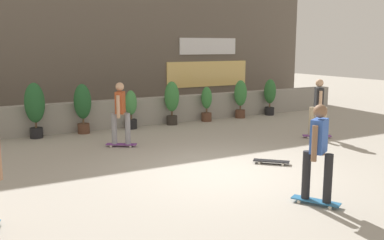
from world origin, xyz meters
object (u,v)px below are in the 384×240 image
Objects in this scene: potted_plant_3 at (83,105)px; skater_by_wall_right at (120,111)px; skater_foreground at (318,150)px; potted_plant_5 at (172,100)px; potted_plant_8 at (270,95)px; potted_plant_7 at (240,97)px; potted_plant_4 at (131,108)px; potted_plant_6 at (207,103)px; skater_by_wall_left at (318,106)px; potted_plant_2 at (35,106)px; skateboard_near_camera at (271,161)px.

skater_by_wall_right is at bearing -79.70° from potted_plant_3.
skater_by_wall_right is at bearing 104.35° from skater_foreground.
potted_plant_5 reaches higher than potted_plant_8.
skater_foreground is (-5.34, -7.76, 0.16)m from potted_plant_8.
potted_plant_3 is 1.08× the size of potted_plant_7.
potted_plant_4 is 1.01× the size of potted_plant_6.
skater_by_wall_left is at bearing 44.67° from skater_foreground.
skater_foreground reaches higher than potted_plant_5.
potted_plant_6 is at bearing 29.33° from skater_by_wall_right.
potted_plant_2 is at bearing 128.60° from skater_by_wall_right.
potted_plant_5 reaches higher than potted_plant_4.
potted_plant_5 is 0.86× the size of skater_by_wall_left.
potted_plant_4 is (2.90, 0.00, -0.27)m from potted_plant_2.
potted_plant_6 is 4.16m from skater_by_wall_left.
skater_by_wall_left and skater_foreground have the same top height.
potted_plant_6 is at bearing 0.00° from potted_plant_3.
potted_plant_2 is 2.83m from skater_by_wall_right.
potted_plant_2 reaches higher than potted_plant_8.
skater_by_wall_left reaches higher than potted_plant_8.
potted_plant_6 is 0.89× the size of potted_plant_8.
skateboard_near_camera is at bearing -105.98° from potted_plant_6.
skater_by_wall_left is 1.00× the size of skater_by_wall_right.
potted_plant_5 reaches higher than skateboard_near_camera.
potted_plant_6 is (5.71, -0.00, -0.29)m from potted_plant_2.
potted_plant_4 is at bearing 180.00° from potted_plant_8.
skater_foreground is (-3.97, -7.76, 0.15)m from potted_plant_7.
potted_plant_6 is at bearing -0.00° from potted_plant_4.
potted_plant_6 is 0.72× the size of skater_by_wall_right.
potted_plant_2 is 1.06× the size of potted_plant_3.
skater_foreground is at bearing -98.56° from potted_plant_5.
potted_plant_8 is (8.52, 0.00, -0.16)m from potted_plant_2.
potted_plant_7 is 0.82× the size of skater_by_wall_right.
skateboard_near_camera is at bearing -128.80° from potted_plant_8.
potted_plant_5 is 4.77m from skater_by_wall_left.
potted_plant_2 is 1.10× the size of potted_plant_5.
potted_plant_8 is 0.81× the size of skater_foreground.
skateboard_near_camera is (-0.20, -5.44, -0.78)m from potted_plant_5.
potted_plant_7 is at bearing 62.93° from skater_foreground.
skater_by_wall_right is 4.10m from skateboard_near_camera.
potted_plant_8 is at bearing 0.00° from potted_plant_2.
skater_by_wall_left is at bearing -34.43° from potted_plant_3.
potted_plant_5 is 2.80m from potted_plant_7.
skater_foreground reaches higher than potted_plant_7.
potted_plant_2 is at bearing 180.00° from potted_plant_8.
potted_plant_5 is 1.05× the size of potted_plant_7.
potted_plant_8 is at bearing 0.00° from potted_plant_3.
potted_plant_3 is 1.22× the size of potted_plant_4.
potted_plant_5 is 3.41m from skater_by_wall_right.
potted_plant_8 is 9.42m from skater_foreground.
potted_plant_7 is at bearing 180.00° from potted_plant_8.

